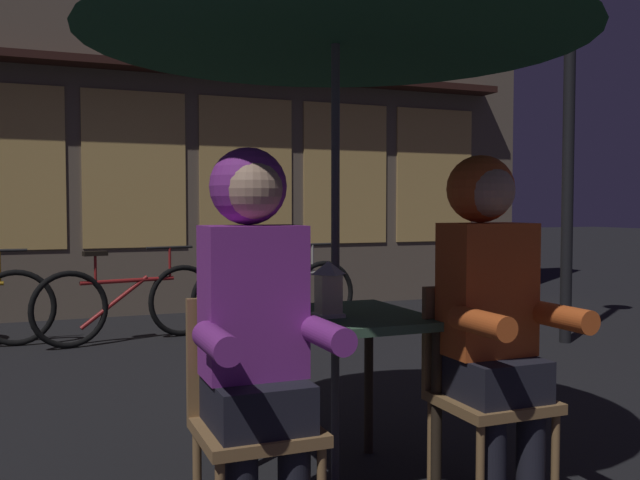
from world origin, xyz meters
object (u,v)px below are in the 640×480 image
chair_left (251,408)px  street_lamp (570,31)px  cafe_table (335,338)px  lantern (328,288)px  chair_right (481,382)px  person_left_hooded (255,309)px  person_right_hooded (491,296)px  bicycle_fourth (276,295)px  bicycle_third (128,303)px

chair_left → street_lamp: (3.60, 2.50, 2.23)m
cafe_table → lantern: bearing=-134.1°
cafe_table → chair_right: (0.48, -0.37, -0.15)m
cafe_table → person_left_hooded: size_ratio=0.53×
chair_right → person_left_hooded: bearing=-176.6°
person_left_hooded → street_lamp: 4.79m
person_left_hooded → person_right_hooded: same height
cafe_table → bicycle_fourth: bearing=75.5°
person_right_hooded → street_lamp: bearing=44.0°
bicycle_fourth → chair_left: bearing=-109.5°
bicycle_third → bicycle_fourth: (1.38, 0.04, 0.00)m
street_lamp → bicycle_fourth: street_lamp is taller
person_left_hooded → chair_left: bearing=90.0°
street_lamp → bicycle_third: size_ratio=2.35×
lantern → chair_right: size_ratio=0.27×
chair_left → person_right_hooded: size_ratio=0.62×
lantern → bicycle_fourth: lantern is taller
lantern → person_left_hooded: person_left_hooded is taller
chair_right → person_right_hooded: 0.36m
street_lamp → lantern: bearing=-145.5°
person_right_hooded → bicycle_fourth: bearing=83.6°
cafe_table → bicycle_third: 3.64m
bicycle_third → person_left_hooded: bearing=-90.5°
person_left_hooded → bicycle_third: 4.05m
street_lamp → chair_right: bearing=-136.6°
chair_left → bicycle_third: chair_left is taller
chair_left → person_left_hooded: bearing=-90.0°
chair_left → person_right_hooded: person_right_hooded is taller
person_right_hooded → chair_left: bearing=176.6°
lantern → street_lamp: 4.28m
cafe_table → person_right_hooded: (0.48, -0.43, 0.21)m
street_lamp → person_right_hooded: bearing=-136.0°
lantern → person_right_hooded: (0.54, -0.37, -0.01)m
chair_left → person_right_hooded: 1.03m
chair_left → person_right_hooded: (0.96, -0.06, 0.36)m
lantern → person_left_hooded: bearing=-139.0°
chair_right → cafe_table: bearing=142.5°
chair_right → bicycle_fourth: chair_right is taller
chair_right → bicycle_third: 4.08m
chair_right → person_right_hooded: size_ratio=0.62×
cafe_table → bicycle_fourth: (0.94, 3.64, -0.29)m
bicycle_fourth → chair_right: bearing=-96.5°
cafe_table → street_lamp: size_ratio=0.19×
lantern → street_lamp: bearing=34.5°
person_left_hooded → chair_right: bearing=3.4°
chair_left → bicycle_fourth: bearing=70.5°
lantern → bicycle_fourth: 3.86m
cafe_table → street_lamp: 4.31m
person_left_hooded → bicycle_fourth: 4.33m
chair_right → street_lamp: street_lamp is taller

